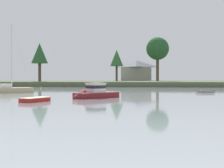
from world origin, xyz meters
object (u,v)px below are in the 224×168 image
sailboat_sand (8,91)px  mooring_buoy_orange (41,87)px  dinghy_red (35,100)px  dinghy_grey (205,92)px  cruiser_maroon (92,95)px

sailboat_sand → mooring_buoy_orange: bearing=97.3°
dinghy_red → sailboat_sand: size_ratio=0.32×
dinghy_grey → mooring_buoy_orange: (-34.71, 21.41, -0.05)m
dinghy_red → dinghy_grey: bearing=45.9°
dinghy_red → dinghy_grey: (20.84, 21.53, -0.02)m
cruiser_maroon → dinghy_red: cruiser_maroon is taller
dinghy_red → sailboat_sand: (-10.59, 17.17, 0.10)m
dinghy_grey → sailboat_sand: sailboat_sand is taller
dinghy_red → sailboat_sand: bearing=121.7°
dinghy_grey → mooring_buoy_orange: 40.79m
dinghy_grey → dinghy_red: bearing=-134.1°
dinghy_grey → sailboat_sand: size_ratio=0.28×
dinghy_red → sailboat_sand: 20.18m
sailboat_sand → dinghy_grey: bearing=7.9°
cruiser_maroon → sailboat_sand: size_ratio=0.53×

